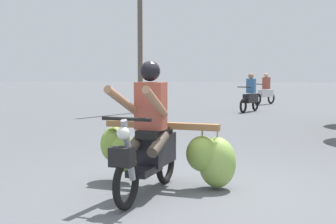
{
  "coord_description": "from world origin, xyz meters",
  "views": [
    {
      "loc": [
        1.05,
        -5.21,
        1.45
      ],
      "look_at": [
        -0.43,
        0.86,
        0.9
      ],
      "focal_mm": 48.78,
      "sensor_mm": 36.0,
      "label": 1
    }
  ],
  "objects_px": {
    "motorbike_distant_ahead_left": "(266,92)",
    "motorbike_distant_ahead_right": "(250,96)",
    "motorbike_main_loaded": "(164,148)",
    "utility_pole": "(140,24)"
  },
  "relations": [
    {
      "from": "motorbike_main_loaded",
      "to": "utility_pole",
      "type": "distance_m",
      "value": 11.13
    },
    {
      "from": "motorbike_main_loaded",
      "to": "motorbike_distant_ahead_right",
      "type": "xyz_separation_m",
      "value": [
        0.36,
        11.35,
        0.05
      ]
    },
    {
      "from": "motorbike_distant_ahead_left",
      "to": "motorbike_main_loaded",
      "type": "bearing_deg",
      "value": -92.9
    },
    {
      "from": "motorbike_distant_ahead_left",
      "to": "motorbike_distant_ahead_right",
      "type": "height_order",
      "value": "same"
    },
    {
      "from": "motorbike_distant_ahead_left",
      "to": "utility_pole",
      "type": "relative_size",
      "value": 0.23
    },
    {
      "from": "motorbike_distant_ahead_right",
      "to": "utility_pole",
      "type": "height_order",
      "value": "utility_pole"
    },
    {
      "from": "motorbike_main_loaded",
      "to": "motorbike_distant_ahead_left",
      "type": "xyz_separation_m",
      "value": [
        0.78,
        15.37,
        0.05
      ]
    },
    {
      "from": "motorbike_distant_ahead_left",
      "to": "motorbike_distant_ahead_right",
      "type": "distance_m",
      "value": 4.03
    },
    {
      "from": "motorbike_distant_ahead_left",
      "to": "motorbike_distant_ahead_right",
      "type": "relative_size",
      "value": 0.92
    },
    {
      "from": "motorbike_main_loaded",
      "to": "motorbike_distant_ahead_right",
      "type": "relative_size",
      "value": 1.22
    }
  ]
}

